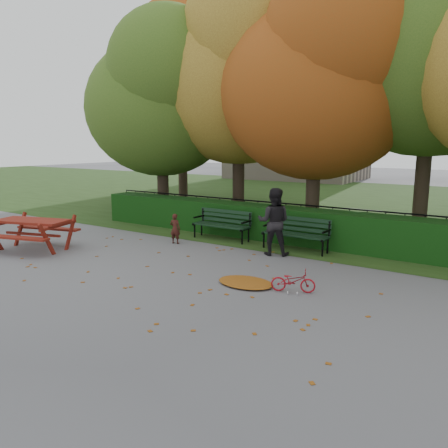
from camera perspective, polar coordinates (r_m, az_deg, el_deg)
The scene contains 18 objects.
ground at distance 9.54m, azimuth -6.10°, elevation -6.97°, with size 90.00×90.00×0.00m, color slate.
grass_strip at distance 21.95m, azimuth 17.93°, elevation 2.59°, with size 90.00×90.00×0.00m, color #213A13.
building_left at distance 36.45m, azimuth 9.80°, elevation 17.75°, with size 10.00×7.00×15.00m, color tan.
hedge at distance 13.09m, azimuth 6.53°, elevation 0.10°, with size 13.00×0.90×1.00m, color black.
iron_fence at distance 13.79m, azimuth 8.05°, elevation 0.75°, with size 14.00×0.04×1.02m.
tree_a at distance 16.79m, azimuth -7.96°, elevation 16.15°, with size 5.88×5.60×7.48m.
tree_b at distance 16.22m, azimuth 2.62°, elevation 19.58°, with size 6.72×6.40×8.79m.
tree_c at distance 14.00m, azimuth 13.01°, elevation 18.37°, with size 6.30×6.00×8.00m.
tree_d at distance 14.67m, azimuth 27.21°, elevation 21.75°, with size 7.14×6.80×9.58m.
tree_f at distance 20.95m, azimuth -5.26°, elevation 18.30°, with size 6.93×6.60×9.19m.
bench_left at distance 13.05m, azimuth -0.16°, elevation 0.23°, with size 1.80×0.57×0.88m.
bench_right at distance 11.91m, azimuth 9.48°, elevation -0.92°, with size 1.80×0.57×0.88m.
picnic_table at distance 12.83m, azimuth -23.77°, elevation -0.29°, with size 2.30×2.05×0.94m.
leaf_pile at distance 9.05m, azimuth 2.84°, elevation -7.61°, with size 1.20×0.83×0.08m, color brown.
leaf_scatter at distance 9.76m, azimuth -4.97°, elevation -6.50°, with size 9.00×5.70×0.01m, color brown, non-canonical shape.
child at distance 12.59m, azimuth -6.40°, elevation -0.61°, with size 0.32×0.21×0.87m, color #3B1813.
adult at distance 11.26m, azimuth 6.51°, elevation 0.31°, with size 0.85×0.66×1.74m, color black.
bicycle at distance 8.64m, azimuth 9.02°, elevation -7.35°, with size 0.30×0.86×0.45m, color #A00E18.
Camera 1 is at (5.85, -6.97, 2.87)m, focal length 35.00 mm.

